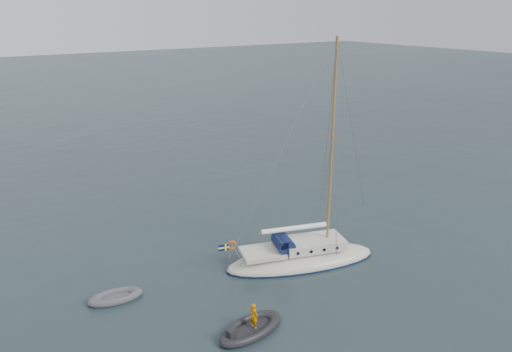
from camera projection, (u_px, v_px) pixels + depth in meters
ground at (262, 265)px, 28.59m from camera, size 300.00×300.00×0.00m
sailboat at (302, 247)px, 28.54m from camera, size 9.31×2.79×13.25m
dinghy at (115, 297)px, 25.12m from camera, size 2.76×1.25×0.40m
rib at (251, 328)px, 22.62m from camera, size 3.53×1.60×1.41m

